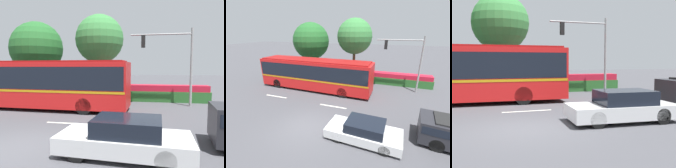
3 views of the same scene
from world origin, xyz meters
The scene contains 7 objects.
ground_plane centered at (0.00, 0.00, 0.00)m, with size 140.00×140.00×0.00m, color #444449.
city_bus centered at (-2.81, 6.66, 1.88)m, with size 12.47×3.00×3.30m.
sedan_foreground centered at (3.84, -0.01, 0.59)m, with size 4.42×2.05×1.25m.
traffic_light_pole centered at (6.55, 9.26, 3.73)m, with size 4.50×0.24×5.70m.
flowering_hedge centered at (4.73, 11.17, 0.68)m, with size 9.66×1.14×1.38m.
street_tree_centre centered at (0.13, 12.44, 5.45)m, with size 4.48×4.48×7.72m.
lane_stripe_mid centered at (0.60, 3.34, 0.01)m, with size 2.40×0.16×0.01m, color silver.
Camera 3 is at (-1.53, -9.18, 2.35)m, focal length 42.34 mm.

